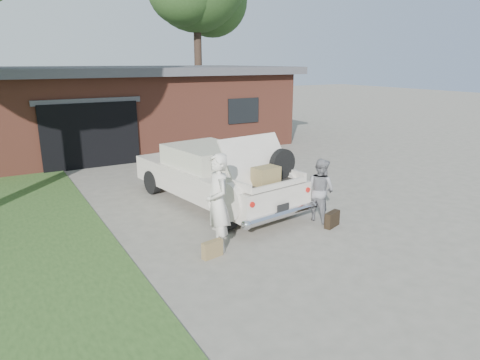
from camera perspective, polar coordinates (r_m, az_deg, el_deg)
ground at (r=8.92m, az=1.97°, el=-7.73°), size 90.00×90.00×0.00m
house at (r=19.24m, az=-14.24°, el=9.57°), size 12.80×7.80×3.30m
sedan at (r=10.84m, az=-3.39°, el=0.69°), size 2.65×5.29×1.92m
woman_left at (r=8.06m, az=-2.99°, el=-3.09°), size 0.54×0.75×1.90m
woman_right at (r=9.81m, az=10.67°, el=-1.30°), size 0.67×0.80×1.45m
suitcase_left at (r=8.05m, az=-3.71°, el=-9.18°), size 0.43×0.21×0.32m
suitcase_right at (r=9.64m, az=12.19°, el=-5.14°), size 0.47×0.28×0.35m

